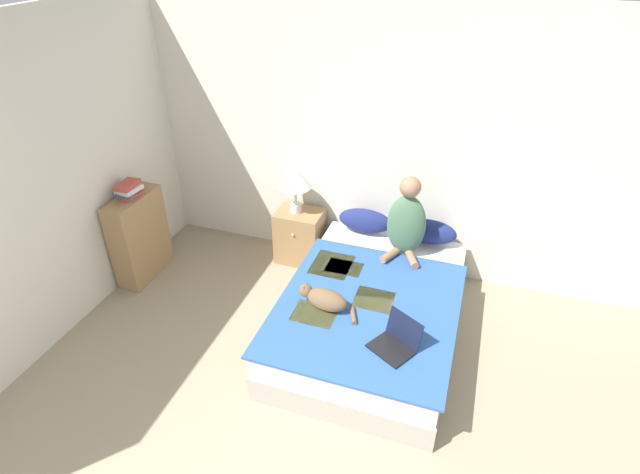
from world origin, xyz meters
The scene contains 12 objects.
wall_back centered at (0.00, 3.66, 1.27)m, with size 5.81×0.05×2.55m.
wall_side centered at (-2.43, 1.82, 1.27)m, with size 0.05×4.64×2.55m.
bed centered at (0.09, 2.57, 0.22)m, with size 1.41×2.04×0.44m.
pillow_near centered at (-0.22, 3.46, 0.56)m, with size 0.52×0.20×0.24m.
pillow_far centered at (0.39, 3.46, 0.56)m, with size 0.52×0.20×0.24m.
person_sitting centered at (0.21, 3.21, 0.77)m, with size 0.36×0.34×0.76m.
cat_tabby centered at (-0.23, 2.25, 0.53)m, with size 0.52×0.23×0.18m.
laptop_open centered at (0.39, 2.00, 0.49)m, with size 0.39×0.38×0.23m.
nightstand centered at (-0.88, 3.41, 0.28)m, with size 0.46×0.38×0.56m.
table_lamp centered at (-0.92, 3.41, 0.92)m, with size 0.32×0.32×0.48m.
bookshelf centered at (-2.26, 2.66, 0.44)m, with size 0.23×0.62×0.87m.
book_stack_top centered at (-2.26, 2.67, 0.95)m, with size 0.20×0.25×0.14m.
Camera 1 is at (0.71, -0.62, 3.03)m, focal length 28.00 mm.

